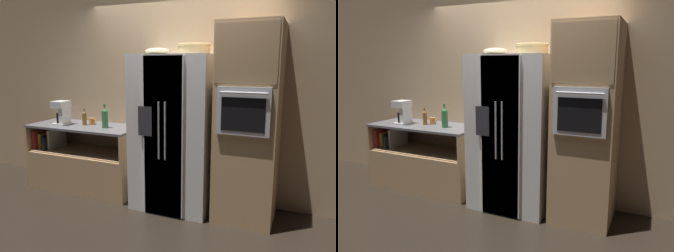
# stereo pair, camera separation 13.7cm
# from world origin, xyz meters

# --- Properties ---
(ground_plane) EXTENTS (20.00, 20.00, 0.00)m
(ground_plane) POSITION_xyz_m (0.00, 0.00, 0.00)
(ground_plane) COLOR black
(wall_back) EXTENTS (12.00, 0.06, 2.80)m
(wall_back) POSITION_xyz_m (0.00, 0.43, 1.40)
(wall_back) COLOR tan
(wall_back) RESTS_ON ground_plane
(counter_left) EXTENTS (1.55, 0.66, 0.90)m
(counter_left) POSITION_xyz_m (-1.26, 0.07, 0.33)
(counter_left) COLOR tan
(counter_left) RESTS_ON ground_plane
(refrigerator) EXTENTS (0.94, 0.76, 1.84)m
(refrigerator) POSITION_xyz_m (0.11, 0.03, 0.92)
(refrigerator) COLOR white
(refrigerator) RESTS_ON ground_plane
(wall_oven) EXTENTS (0.65, 0.74, 2.16)m
(wall_oven) POSITION_xyz_m (0.97, 0.06, 1.08)
(wall_oven) COLOR tan
(wall_oven) RESTS_ON ground_plane
(wicker_basket) EXTENTS (0.38, 0.38, 0.12)m
(wicker_basket) POSITION_xyz_m (0.32, 0.08, 1.90)
(wicker_basket) COLOR tan
(wicker_basket) RESTS_ON refrigerator
(fruit_bowl) EXTENTS (0.29, 0.29, 0.07)m
(fruit_bowl) POSITION_xyz_m (-0.09, -0.03, 1.88)
(fruit_bowl) COLOR beige
(fruit_bowl) RESTS_ON refrigerator
(bottle_tall) EXTENTS (0.06, 0.06, 0.23)m
(bottle_tall) POSITION_xyz_m (-1.25, 0.08, 1.00)
(bottle_tall) COLOR brown
(bottle_tall) RESTS_ON counter_left
(bottle_short) EXTENTS (0.08, 0.08, 0.31)m
(bottle_short) POSITION_xyz_m (-0.89, 0.03, 1.04)
(bottle_short) COLOR #33723F
(bottle_short) RESTS_ON counter_left
(mug) EXTENTS (0.11, 0.08, 0.09)m
(mug) POSITION_xyz_m (-1.18, 0.15, 0.95)
(mug) COLOR orange
(mug) RESTS_ON counter_left
(coffee_maker) EXTENTS (0.19, 0.21, 0.33)m
(coffee_maker) POSITION_xyz_m (-1.55, -0.01, 1.08)
(coffee_maker) COLOR white
(coffee_maker) RESTS_ON counter_left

